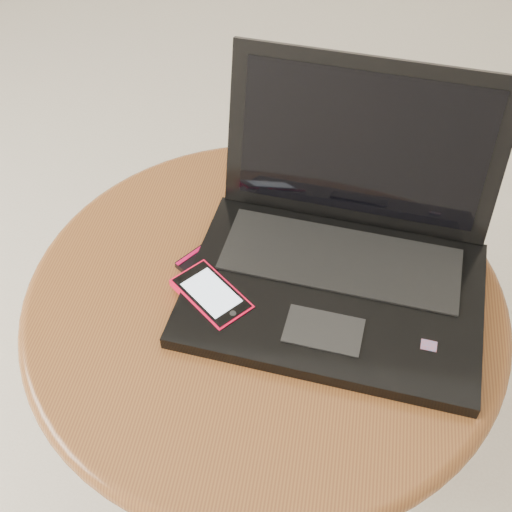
# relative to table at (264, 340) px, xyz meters

# --- Properties ---
(table) EXTENTS (0.66, 0.66, 0.52)m
(table) POSITION_rel_table_xyz_m (0.00, 0.00, 0.00)
(table) COLOR #52200E
(table) RESTS_ON ground
(laptop) EXTENTS (0.41, 0.37, 0.25)m
(laptop) POSITION_rel_table_xyz_m (0.10, 0.05, 0.16)
(laptop) COLOR black
(laptop) RESTS_ON table
(phone_black) EXTENTS (0.12, 0.11, 0.01)m
(phone_black) POSITION_rel_table_xyz_m (-0.07, 0.01, 0.12)
(phone_black) COLOR black
(phone_black) RESTS_ON table
(phone_pink) EXTENTS (0.12, 0.11, 0.01)m
(phone_pink) POSITION_rel_table_xyz_m (-0.07, -0.03, 0.13)
(phone_pink) COLOR #F30832
(phone_pink) RESTS_ON phone_black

